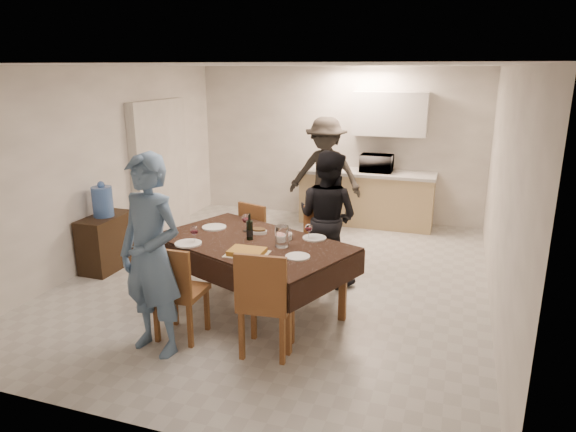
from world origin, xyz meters
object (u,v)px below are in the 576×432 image
(person_kitchen, at_px, (325,174))
(person_far, at_px, (327,217))
(console, at_px, (107,242))
(savoury_tart, at_px, (247,252))
(wine_bottle, at_px, (250,227))
(microwave, at_px, (377,163))
(water_pitcher, at_px, (282,236))
(person_near, at_px, (151,256))
(water_jug, at_px, (103,202))
(dining_table, at_px, (252,245))

(person_kitchen, bearing_deg, person_far, -74.71)
(person_far, distance_m, person_kitchen, 2.21)
(console, bearing_deg, person_kitchen, 49.30)
(savoury_tart, bearing_deg, wine_bottle, 109.23)
(wine_bottle, xyz_separation_m, microwave, (0.77, 3.58, 0.11))
(water_pitcher, distance_m, person_near, 1.35)
(console, xyz_separation_m, person_kitchen, (2.27, 2.64, 0.56))
(console, bearing_deg, water_jug, 90.00)
(person_far, height_order, person_kitchen, person_kitchen)
(person_kitchen, bearing_deg, savoury_tart, -87.89)
(person_near, height_order, person_far, person_near)
(console, xyz_separation_m, person_near, (1.75, -1.58, 0.58))
(dining_table, xyz_separation_m, water_jug, (-2.30, 0.53, 0.15))
(console, bearing_deg, dining_table, -13.02)
(dining_table, relative_size, console, 3.02)
(wine_bottle, height_order, microwave, microwave)
(savoury_tart, xyz_separation_m, person_kitchen, (-0.13, 3.56, 0.09))
(console, relative_size, person_far, 0.47)
(water_jug, distance_m, microwave, 4.33)
(savoury_tart, relative_size, person_far, 0.25)
(dining_table, height_order, wine_bottle, wine_bottle)
(water_pitcher, height_order, person_kitchen, person_kitchen)
(savoury_tart, height_order, person_far, person_far)
(dining_table, relative_size, wine_bottle, 8.10)
(water_jug, distance_m, wine_bottle, 2.31)
(water_jug, relative_size, savoury_tart, 0.95)
(microwave, xyz_separation_m, person_kitchen, (-0.75, -0.45, -0.14))
(water_jug, height_order, person_far, person_far)
(wine_bottle, bearing_deg, water_pitcher, -14.04)
(water_pitcher, bearing_deg, water_jug, 167.61)
(wine_bottle, bearing_deg, console, 167.91)
(savoury_tart, bearing_deg, water_pitcher, 52.85)
(microwave, distance_m, person_kitchen, 0.89)
(dining_table, bearing_deg, microwave, 100.73)
(wine_bottle, xyz_separation_m, person_near, (-0.50, -1.10, -0.00))
(savoury_tart, height_order, person_kitchen, person_kitchen)
(water_jug, xyz_separation_m, water_pitcher, (2.65, -0.58, -0.00))
(water_jug, bearing_deg, microwave, 45.62)
(dining_table, height_order, savoury_tart, savoury_tart)
(person_far, bearing_deg, person_kitchen, -57.07)
(person_kitchen, bearing_deg, person_near, -97.00)
(wine_bottle, bearing_deg, water_jug, 167.91)
(person_near, bearing_deg, dining_table, 73.87)
(person_near, relative_size, person_far, 1.14)
(water_jug, xyz_separation_m, person_kitchen, (2.27, 2.64, 0.00))
(water_pitcher, xyz_separation_m, person_near, (-0.90, -1.00, 0.03))
(console, relative_size, microwave, 1.48)
(person_far, bearing_deg, water_pitcher, 97.34)
(person_far, bearing_deg, savoury_tart, 90.18)
(water_pitcher, height_order, person_near, person_near)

